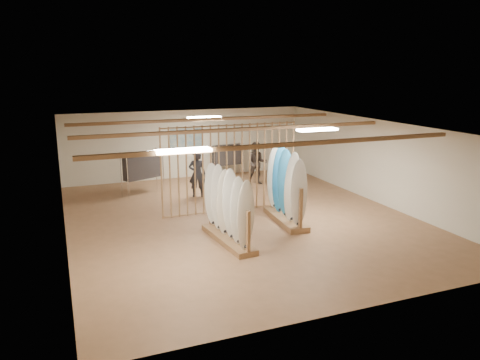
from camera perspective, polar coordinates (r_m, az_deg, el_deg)
name	(u,v)px	position (r m, az deg, el deg)	size (l,w,h in m)	color
floor	(240,218)	(14.32, 0.00, -4.67)	(12.00, 12.00, 0.00)	#9B6D4B
ceiling	(240,127)	(13.71, 0.00, 6.52)	(12.00, 12.00, 0.00)	gray
wall_back	(187,144)	(19.56, -6.50, 4.38)	(12.00, 12.00, 0.00)	silver
wall_front	(361,240)	(8.88, 14.52, -7.15)	(12.00, 12.00, 0.00)	silver
wall_left	(62,189)	(13.02, -20.92, -1.03)	(12.00, 12.00, 0.00)	silver
wall_right	(378,162)	(16.42, 16.46, 2.17)	(12.00, 12.00, 0.00)	silver
ceiling_slats	(240,129)	(13.72, 0.00, 6.18)	(9.50, 6.12, 0.10)	#936942
light_panels	(240,129)	(13.72, 0.00, 6.27)	(1.20, 0.35, 0.06)	white
bamboo_partition	(231,168)	(14.68, -1.15, 1.44)	(4.45, 0.05, 2.78)	#A77D51
poster	(187,139)	(19.51, -6.50, 4.95)	(1.40, 0.03, 0.90)	teal
rack_left	(228,218)	(12.22, -1.47, -4.60)	(0.73, 2.46, 1.95)	#936942
rack_right	(286,198)	(13.87, 5.60, -2.19)	(0.78, 2.30, 2.15)	#936942
clothing_rack_a	(142,166)	(17.13, -11.83, 1.70)	(1.43, 0.91, 1.62)	silver
clothing_rack_b	(227,155)	(19.54, -1.58, 3.05)	(1.33, 0.46, 1.43)	silver
shopper_a	(197,171)	(16.55, -5.25, 1.10)	(0.68, 0.46, 1.86)	#27282F
shopper_b	(257,160)	(18.28, 2.06, 2.39)	(0.92, 0.72, 1.90)	#382F2B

